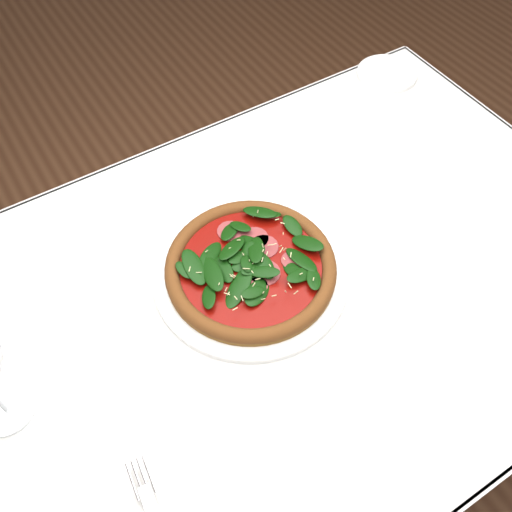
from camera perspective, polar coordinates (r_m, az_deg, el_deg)
ground at (r=1.60m, az=1.75°, el=-17.85°), size 6.00×6.00×0.00m
dining_table at (r=1.01m, az=2.67°, el=-6.09°), size 1.21×0.81×0.75m
plate at (r=0.93m, az=-0.53°, el=-1.63°), size 0.32×0.32×0.01m
pizza at (r=0.91m, az=-0.54°, el=-0.98°), size 0.36×0.36×0.04m
saucer_far at (r=1.34m, az=12.96°, el=17.39°), size 0.13×0.13×0.01m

